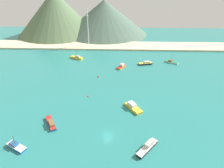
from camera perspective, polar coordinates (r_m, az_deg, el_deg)
ground at (r=99.62m, az=-0.20°, el=-2.70°), size 260.00×280.00×0.50m
fishing_boat_0 at (r=88.55m, az=6.01°, el=-6.49°), size 7.99×9.79×2.43m
fishing_boat_1 at (r=133.07m, az=9.55°, el=5.84°), size 9.35×4.82×2.33m
fishing_boat_2 at (r=142.71m, az=-10.00°, el=7.43°), size 9.11×5.71×6.53m
fishing_boat_3 at (r=126.78m, az=2.72°, el=5.04°), size 6.19×7.91×2.36m
fishing_boat_4 at (r=78.03m, az=-25.66°, el=-15.64°), size 7.79×5.67×5.16m
fishing_boat_5 at (r=139.77m, az=16.62°, el=6.06°), size 8.86×7.20×5.92m
fishing_boat_6 at (r=71.33m, az=10.08°, el=-17.27°), size 8.05×8.97×2.49m
fishing_boat_7 at (r=83.15m, az=-16.99°, el=-10.60°), size 6.69×9.19×2.02m
buoy_0 at (r=141.58m, az=7.96°, el=7.10°), size 0.86×0.86×0.86m
buoy_1 at (r=115.15m, az=-3.90°, el=2.08°), size 0.97×0.97×0.97m
buoy_2 at (r=97.35m, az=-6.76°, el=-3.49°), size 0.71×0.71×0.71m
beach_strip at (r=166.39m, az=0.89°, el=10.85°), size 247.00×20.70×1.20m
hill_west at (r=205.19m, az=-15.65°, el=18.85°), size 74.46×74.46×39.86m
hill_central at (r=202.16m, az=-2.17°, el=18.48°), size 82.32×82.32×31.48m
radio_tower at (r=163.03m, az=-6.85°, el=15.57°), size 2.96×2.37×29.59m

